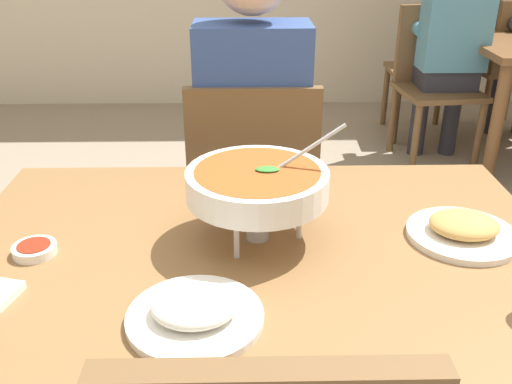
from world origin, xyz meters
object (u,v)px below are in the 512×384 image
at_px(chair_diner_main, 253,190).
at_px(rice_plate, 195,311).
at_px(dining_table_main, 257,283).
at_px(sauce_dish, 34,249).
at_px(patron_bg_left, 452,36).
at_px(appetizer_plate, 463,230).
at_px(chair_bg_window, 439,60).
at_px(diner_main, 252,122).
at_px(curry_bowl, 258,185).
at_px(chair_bg_left, 434,75).

xyz_separation_m(chair_diner_main, rice_plate, (-0.11, -0.97, 0.23)).
bearing_deg(dining_table_main, sauce_dish, -175.84).
bearing_deg(patron_bg_left, dining_table_main, -117.53).
bearing_deg(chair_diner_main, appetizer_plate, -57.04).
height_order(rice_plate, chair_bg_window, chair_bg_window).
distance_m(dining_table_main, sauce_dish, 0.48).
relative_size(chair_diner_main, appetizer_plate, 3.75).
bearing_deg(diner_main, appetizer_plate, -58.24).
height_order(chair_diner_main, sauce_dish, chair_diner_main).
height_order(appetizer_plate, chair_bg_window, chair_bg_window).
bearing_deg(rice_plate, dining_table_main, 66.35).
height_order(dining_table_main, chair_diner_main, chair_diner_main).
distance_m(chair_diner_main, sauce_dish, 0.90).
xyz_separation_m(curry_bowl, chair_bg_window, (1.25, 2.65, -0.34)).
bearing_deg(dining_table_main, rice_plate, -113.65).
height_order(diner_main, curry_bowl, diner_main).
xyz_separation_m(chair_diner_main, diner_main, (0.00, 0.03, 0.24)).
distance_m(dining_table_main, rice_plate, 0.31).
bearing_deg(appetizer_plate, curry_bowl, 179.01).
height_order(curry_bowl, patron_bg_left, patron_bg_left).
relative_size(dining_table_main, diner_main, 0.99).
xyz_separation_m(diner_main, chair_bg_window, (1.25, 1.93, -0.24)).
distance_m(rice_plate, chair_bg_window, 3.24).
relative_size(dining_table_main, sauce_dish, 14.42).
relative_size(chair_diner_main, chair_bg_window, 1.00).
height_order(diner_main, sauce_dish, diner_main).
xyz_separation_m(appetizer_plate, chair_bg_left, (0.66, 2.26, -0.23)).
height_order(sauce_dish, chair_bg_left, chair_bg_left).
height_order(dining_table_main, patron_bg_left, patron_bg_left).
distance_m(appetizer_plate, patron_bg_left, 2.31).
bearing_deg(patron_bg_left, rice_plate, -117.14).
distance_m(curry_bowl, sauce_dish, 0.48).
xyz_separation_m(diner_main, appetizer_plate, (0.45, -0.72, -0.00)).
distance_m(curry_bowl, chair_bg_left, 2.53).
bearing_deg(dining_table_main, appetizer_plate, 1.83).
height_order(curry_bowl, chair_bg_left, curry_bowl).
distance_m(chair_diner_main, chair_bg_window, 2.33).
distance_m(rice_plate, sauce_dish, 0.42).
xyz_separation_m(sauce_dish, chair_bg_left, (1.57, 2.31, -0.22)).
xyz_separation_m(chair_bg_left, patron_bg_left, (0.05, -0.06, 0.24)).
xyz_separation_m(appetizer_plate, chair_bg_window, (0.81, 2.65, -0.23)).
height_order(rice_plate, appetizer_plate, same).
xyz_separation_m(rice_plate, chair_bg_window, (1.37, 2.93, -0.23)).
bearing_deg(dining_table_main, chair_diner_main, 90.00).
distance_m(dining_table_main, chair_bg_window, 2.95).
bearing_deg(chair_bg_window, diner_main, -123.02).
bearing_deg(patron_bg_left, sauce_dish, -125.76).
relative_size(curry_bowl, patron_bg_left, 0.25).
relative_size(rice_plate, patron_bg_left, 0.18).
xyz_separation_m(chair_diner_main, curry_bowl, (0.00, -0.68, 0.34)).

